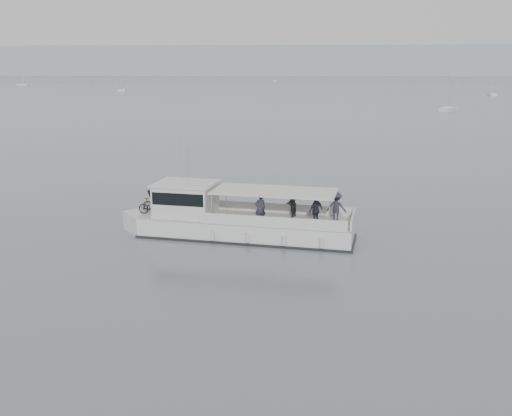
{
  "coord_description": "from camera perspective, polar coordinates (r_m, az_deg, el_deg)",
  "views": [
    {
      "loc": [
        -0.69,
        -25.73,
        8.83
      ],
      "look_at": [
        -3.11,
        3.23,
        1.6
      ],
      "focal_mm": 40.0,
      "sensor_mm": 36.0,
      "label": 1
    }
  ],
  "objects": [
    {
      "name": "headland",
      "position": [
        585.75,
        5.0,
        14.43
      ],
      "size": [
        1400.0,
        90.0,
        28.0
      ],
      "primitive_type": "cube",
      "color": "#939EA8",
      "rests_on": "ground"
    },
    {
      "name": "moored_fleet",
      "position": [
        214.47,
        -3.51,
        11.68
      ],
      "size": [
        416.53,
        311.34,
        10.07
      ],
      "color": "silver",
      "rests_on": "ground"
    },
    {
      "name": "ground",
      "position": [
        27.21,
        5.99,
        -5.04
      ],
      "size": [
        1400.0,
        1400.0,
        0.0
      ],
      "primitive_type": "plane",
      "color": "#546063",
      "rests_on": "ground"
    },
    {
      "name": "tour_boat",
      "position": [
        30.46,
        -2.99,
        -1.18
      ],
      "size": [
        12.91,
        4.75,
        5.37
      ],
      "rotation": [
        0.0,
        0.0,
        -0.15
      ],
      "color": "silver",
      "rests_on": "ground"
    }
  ]
}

